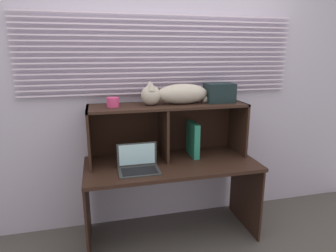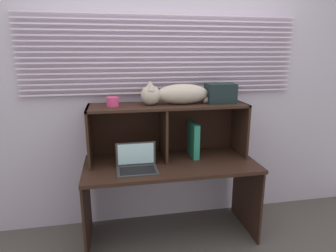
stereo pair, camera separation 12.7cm
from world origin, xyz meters
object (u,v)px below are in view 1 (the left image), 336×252
laptop (138,165)px  binder_upright (193,139)px  cat (176,94)px  small_basket (113,102)px  storage_box (219,93)px  book_stack (136,156)px

laptop → binder_upright: bearing=22.6°
binder_upright → cat: bearing=-180.0°
small_basket → storage_box: bearing=0.0°
laptop → small_basket: 0.56m
book_stack → binder_upright: bearing=-0.3°
book_stack → storage_box: size_ratio=1.00×
small_basket → laptop: bearing=-52.8°
cat → laptop: cat is taller
binder_upright → storage_box: storage_box is taller
binder_upright → small_basket: (-0.70, 0.00, 0.37)m
book_stack → small_basket: size_ratio=2.49×
cat → book_stack: 0.65m
laptop → binder_upright: binder_upright is taller
cat → storage_box: cat is taller
laptop → binder_upright: (0.54, 0.22, 0.11)m
book_stack → small_basket: (-0.18, -0.00, 0.49)m
cat → small_basket: size_ratio=8.03×
binder_upright → small_basket: 0.80m
laptop → small_basket: bearing=127.2°
small_basket → storage_box: size_ratio=0.40×
book_stack → small_basket: 0.52m
binder_upright → storage_box: (0.24, 0.00, 0.42)m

